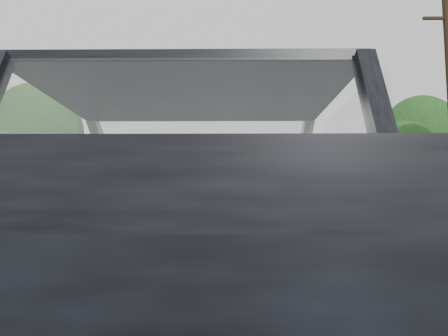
{
  "coord_description": "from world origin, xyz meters",
  "views": [
    {
      "loc": [
        0.2,
        -2.86,
        0.74
      ],
      "look_at": [
        0.17,
        0.56,
        1.1
      ],
      "focal_mm": 35.0,
      "sensor_mm": 36.0,
      "label": 1
    }
  ],
  "objects_px": {
    "cat": "(244,172)",
    "other_car": "(234,214)",
    "highway_sign": "(312,205)",
    "subject_car": "(198,216)"
  },
  "relations": [
    {
      "from": "cat",
      "to": "highway_sign",
      "type": "distance_m",
      "value": 26.13
    },
    {
      "from": "subject_car",
      "to": "other_car",
      "type": "distance_m",
      "value": 16.03
    },
    {
      "from": "subject_car",
      "to": "highway_sign",
      "type": "relative_size",
      "value": 1.54
    },
    {
      "from": "highway_sign",
      "to": "cat",
      "type": "bearing_deg",
      "value": -106.95
    },
    {
      "from": "highway_sign",
      "to": "other_car",
      "type": "bearing_deg",
      "value": -122.37
    },
    {
      "from": "subject_car",
      "to": "cat",
      "type": "xyz_separation_m",
      "value": [
        0.33,
        0.65,
        0.35
      ]
    },
    {
      "from": "subject_car",
      "to": "other_car",
      "type": "bearing_deg",
      "value": 88.41
    },
    {
      "from": "cat",
      "to": "highway_sign",
      "type": "height_order",
      "value": "highway_sign"
    },
    {
      "from": "subject_car",
      "to": "highway_sign",
      "type": "xyz_separation_m",
      "value": [
        5.71,
        26.22,
        0.57
      ]
    },
    {
      "from": "cat",
      "to": "other_car",
      "type": "height_order",
      "value": "other_car"
    }
  ]
}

